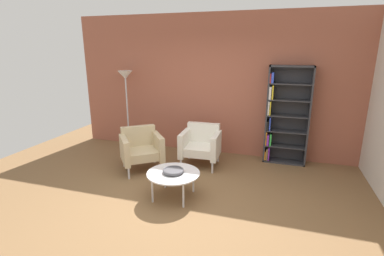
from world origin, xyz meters
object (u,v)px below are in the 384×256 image
armchair_spare_guest (141,148)px  bookshelf_tall (284,116)px  decorative_bowl (173,171)px  coffee_table_low (173,174)px  armchair_near_window (201,144)px  floor_lamp_torchiere (126,84)px

armchair_spare_guest → bookshelf_tall: bearing=-13.3°
bookshelf_tall → decorative_bowl: 2.58m
bookshelf_tall → coffee_table_low: size_ratio=2.37×
bookshelf_tall → armchair_near_window: 1.71m
decorative_bowl → armchair_spare_guest: armchair_spare_guest is taller
coffee_table_low → armchair_spare_guest: (-0.96, 0.82, 0.04)m
armchair_near_window → floor_lamp_torchiere: size_ratio=0.45×
bookshelf_tall → armchair_near_window: (-1.50, -0.63, -0.52)m
bookshelf_tall → floor_lamp_torchiere: bookshelf_tall is taller
coffee_table_low → decorative_bowl: (-0.00, 0.00, 0.06)m
coffee_table_low → armchair_near_window: 1.37m
bookshelf_tall → armchair_near_window: bearing=-157.1°
armchair_spare_guest → floor_lamp_torchiere: bearing=90.8°
decorative_bowl → armchair_near_window: 1.37m
decorative_bowl → floor_lamp_torchiere: size_ratio=0.18×
bookshelf_tall → armchair_near_window: bookshelf_tall is taller
bookshelf_tall → coffee_table_low: 2.59m
armchair_near_window → floor_lamp_torchiere: bearing=163.3°
bookshelf_tall → decorative_bowl: bookshelf_tall is taller
armchair_near_window → armchair_spare_guest: (-1.00, -0.55, 0.00)m
decorative_bowl → floor_lamp_torchiere: bearing=134.3°
bookshelf_tall → armchair_near_window: size_ratio=2.44×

